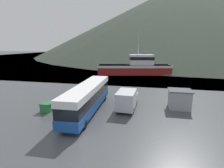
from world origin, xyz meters
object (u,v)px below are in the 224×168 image
at_px(storage_bin, 47,107).
at_px(dock_kiosk, 179,99).
at_px(fishing_boat, 135,67).
at_px(delivery_van, 127,99).
at_px(tour_bus, 88,97).

xyz_separation_m(storage_bin, dock_kiosk, (16.16, 4.58, 0.68)).
bearing_deg(fishing_boat, storage_bin, 152.95).
bearing_deg(dock_kiosk, storage_bin, -164.16).
distance_m(fishing_boat, storage_bin, 31.96).
height_order(delivery_van, storage_bin, delivery_van).
distance_m(delivery_van, fishing_boat, 27.86).
xyz_separation_m(delivery_van, storage_bin, (-9.54, -2.99, -0.73)).
bearing_deg(tour_bus, storage_bin, -169.42).
bearing_deg(fishing_boat, tour_bus, 161.60).
distance_m(delivery_van, dock_kiosk, 6.81).
bearing_deg(delivery_van, storage_bin, -160.28).
height_order(tour_bus, dock_kiosk, tour_bus).
relative_size(tour_bus, delivery_van, 2.38).
xyz_separation_m(tour_bus, storage_bin, (-4.96, -1.11, -1.32)).
bearing_deg(tour_bus, delivery_van, 20.22).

